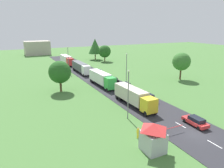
{
  "coord_description": "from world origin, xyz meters",
  "views": [
    {
      "loc": [
        -24.26,
        -20.79,
        15.94
      ],
      "look_at": [
        -0.54,
        27.88,
        1.04
      ],
      "focal_mm": 34.15,
      "sensor_mm": 36.0,
      "label": 1
    }
  ],
  "objects_px": {
    "person_second": "(138,132)",
    "distant_building": "(37,48)",
    "tree_maple": "(60,72)",
    "tree_pine": "(105,51)",
    "person_lead": "(158,134)",
    "truck_third": "(81,67)",
    "car_fourth": "(113,80)",
    "car_lead": "(196,121)",
    "car_second": "(149,97)",
    "car_third": "(126,86)",
    "barrier_gate": "(164,132)",
    "lamppost_third": "(68,58)",
    "truck_second": "(102,78)",
    "tree_oak": "(181,62)",
    "car_fifth": "(99,72)",
    "truck_lead": "(134,96)",
    "lamppost_lead": "(128,92)",
    "tree_birch": "(95,46)",
    "guard_booth": "(153,137)",
    "lamppost_second": "(126,66)",
    "truck_fourth": "(67,60)"
  },
  "relations": [
    {
      "from": "lamppost_third",
      "to": "person_second",
      "type": "bearing_deg",
      "value": -93.17
    },
    {
      "from": "barrier_gate",
      "to": "tree_birch",
      "type": "relative_size",
      "value": 0.46
    },
    {
      "from": "truck_second",
      "to": "tree_pine",
      "type": "relative_size",
      "value": 1.69
    },
    {
      "from": "truck_second",
      "to": "car_second",
      "type": "distance_m",
      "value": 16.14
    },
    {
      "from": "barrier_gate",
      "to": "person_lead",
      "type": "distance_m",
      "value": 1.52
    },
    {
      "from": "truck_fourth",
      "to": "lamppost_second",
      "type": "relative_size",
      "value": 1.5
    },
    {
      "from": "truck_fourth",
      "to": "person_second",
      "type": "relative_size",
      "value": 7.07
    },
    {
      "from": "car_fifth",
      "to": "lamppost_lead",
      "type": "height_order",
      "value": "lamppost_lead"
    },
    {
      "from": "truck_second",
      "to": "car_third",
      "type": "bearing_deg",
      "value": -48.76
    },
    {
      "from": "truck_second",
      "to": "tree_birch",
      "type": "relative_size",
      "value": 1.24
    },
    {
      "from": "truck_third",
      "to": "car_fourth",
      "type": "relative_size",
      "value": 3.13
    },
    {
      "from": "truck_second",
      "to": "tree_birch",
      "type": "xyz_separation_m",
      "value": [
        15.5,
        43.87,
        4.33
      ]
    },
    {
      "from": "guard_booth",
      "to": "tree_oak",
      "type": "height_order",
      "value": "tree_oak"
    },
    {
      "from": "car_lead",
      "to": "tree_maple",
      "type": "height_order",
      "value": "tree_maple"
    },
    {
      "from": "lamppost_second",
      "to": "truck_third",
      "type": "bearing_deg",
      "value": 115.31
    },
    {
      "from": "car_third",
      "to": "tree_maple",
      "type": "relative_size",
      "value": 0.52
    },
    {
      "from": "guard_booth",
      "to": "lamppost_second",
      "type": "distance_m",
      "value": 36.06
    },
    {
      "from": "truck_lead",
      "to": "lamppost_third",
      "type": "bearing_deg",
      "value": 95.61
    },
    {
      "from": "car_lead",
      "to": "lamppost_second",
      "type": "relative_size",
      "value": 0.55
    },
    {
      "from": "person_second",
      "to": "distant_building",
      "type": "distance_m",
      "value": 103.51
    },
    {
      "from": "car_second",
      "to": "person_lead",
      "type": "height_order",
      "value": "person_lead"
    },
    {
      "from": "truck_second",
      "to": "tree_oak",
      "type": "bearing_deg",
      "value": -9.12
    },
    {
      "from": "truck_lead",
      "to": "lamppost_second",
      "type": "bearing_deg",
      "value": 64.69
    },
    {
      "from": "car_lead",
      "to": "tree_birch",
      "type": "bearing_deg",
      "value": 81.25
    },
    {
      "from": "tree_birch",
      "to": "distant_building",
      "type": "relative_size",
      "value": 0.74
    },
    {
      "from": "tree_pine",
      "to": "tree_oak",
      "type": "bearing_deg",
      "value": -80.54
    },
    {
      "from": "car_third",
      "to": "barrier_gate",
      "type": "distance_m",
      "value": 24.97
    },
    {
      "from": "tree_maple",
      "to": "tree_pine",
      "type": "relative_size",
      "value": 1.05
    },
    {
      "from": "truck_fourth",
      "to": "car_lead",
      "type": "xyz_separation_m",
      "value": [
        4.65,
        -65.21,
        -1.35
      ]
    },
    {
      "from": "truck_fourth",
      "to": "car_third",
      "type": "xyz_separation_m",
      "value": [
        4.98,
        -41.69,
        -1.32
      ]
    },
    {
      "from": "car_lead",
      "to": "tree_birch",
      "type": "distance_m",
      "value": 73.76
    },
    {
      "from": "truck_lead",
      "to": "barrier_gate",
      "type": "distance_m",
      "value": 13.01
    },
    {
      "from": "truck_lead",
      "to": "tree_pine",
      "type": "height_order",
      "value": "tree_pine"
    },
    {
      "from": "lamppost_lead",
      "to": "tree_maple",
      "type": "xyz_separation_m",
      "value": [
        -6.91,
        21.33,
        0.06
      ]
    },
    {
      "from": "car_lead",
      "to": "person_second",
      "type": "bearing_deg",
      "value": 175.89
    },
    {
      "from": "car_second",
      "to": "tree_maple",
      "type": "relative_size",
      "value": 0.6
    },
    {
      "from": "truck_fourth",
      "to": "car_fifth",
      "type": "distance_m",
      "value": 23.41
    },
    {
      "from": "car_lead",
      "to": "distant_building",
      "type": "bearing_deg",
      "value": 96.19
    },
    {
      "from": "tree_pine",
      "to": "truck_fourth",
      "type": "bearing_deg",
      "value": -177.66
    },
    {
      "from": "guard_booth",
      "to": "tree_maple",
      "type": "relative_size",
      "value": 0.52
    },
    {
      "from": "tree_pine",
      "to": "person_lead",
      "type": "bearing_deg",
      "value": -107.83
    },
    {
      "from": "truck_third",
      "to": "lamppost_third",
      "type": "relative_size",
      "value": 1.48
    },
    {
      "from": "barrier_gate",
      "to": "tree_maple",
      "type": "relative_size",
      "value": 0.6
    },
    {
      "from": "person_lead",
      "to": "tree_pine",
      "type": "relative_size",
      "value": 0.24
    },
    {
      "from": "person_second",
      "to": "car_fifth",
      "type": "bearing_deg",
      "value": 75.04
    },
    {
      "from": "person_second",
      "to": "distant_building",
      "type": "xyz_separation_m",
      "value": [
        -0.64,
        103.47,
        2.85
      ]
    },
    {
      "from": "car_fifth",
      "to": "person_lead",
      "type": "distance_m",
      "value": 44.15
    },
    {
      "from": "truck_lead",
      "to": "tree_maple",
      "type": "xyz_separation_m",
      "value": [
        -11.15,
        16.35,
        2.85
      ]
    },
    {
      "from": "truck_third",
      "to": "lamppost_lead",
      "type": "height_order",
      "value": "lamppost_lead"
    },
    {
      "from": "person_lead",
      "to": "tree_pine",
      "type": "bearing_deg",
      "value": 72.17
    }
  ]
}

